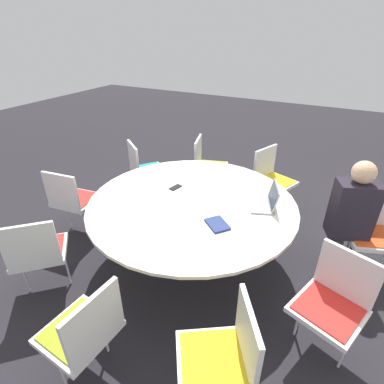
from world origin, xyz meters
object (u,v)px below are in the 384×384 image
(chair_8, at_px, (334,299))
(chair_5, at_px, (37,250))
(chair_0, at_px, (370,227))
(chair_2, at_px, (207,163))
(chair_3, at_px, (144,167))
(chair_7, at_px, (224,354))
(spiral_notebook, at_px, (217,224))
(chair_1, at_px, (272,176))
(chair_4, at_px, (72,197))
(handbag, at_px, (186,184))
(chair_6, at_px, (84,329))
(person_0, at_px, (352,213))
(cell_phone, at_px, (176,187))
(laptop, at_px, (266,200))

(chair_8, bearing_deg, chair_5, 34.81)
(chair_0, bearing_deg, chair_2, -38.89)
(chair_5, bearing_deg, chair_3, 51.91)
(chair_7, bearing_deg, chair_5, 53.63)
(chair_2, bearing_deg, spiral_notebook, 11.42)
(chair_1, bearing_deg, chair_2, -68.40)
(chair_3, bearing_deg, chair_8, 11.53)
(chair_7, bearing_deg, chair_4, 35.02)
(handbag, bearing_deg, spiral_notebook, 36.47)
(chair_6, bearing_deg, chair_1, -5.86)
(handbag, bearing_deg, chair_8, 51.22)
(chair_3, distance_m, person_0, 2.56)
(chair_4, relative_size, chair_5, 1.00)
(chair_5, xyz_separation_m, person_0, (-1.54, 2.34, 0.19))
(cell_phone, relative_size, handbag, 0.42)
(chair_6, distance_m, spiral_notebook, 1.25)
(chair_1, xyz_separation_m, cell_phone, (1.17, -0.73, 0.21))
(chair_6, height_order, chair_8, same)
(chair_1, height_order, chair_8, same)
(person_0, relative_size, spiral_notebook, 4.69)
(chair_2, height_order, chair_5, same)
(chair_2, xyz_separation_m, cell_phone, (1.17, 0.18, 0.21))
(chair_8, xyz_separation_m, cell_phone, (-0.58, -1.62, 0.21))
(chair_3, bearing_deg, person_0, 30.84)
(handbag, bearing_deg, chair_1, 93.07)
(chair_6, bearing_deg, person_0, -32.17)
(laptop, relative_size, cell_phone, 2.57)
(chair_7, relative_size, cell_phone, 5.62)
(person_0, distance_m, laptop, 0.78)
(chair_1, bearing_deg, cell_phone, -10.35)
(chair_3, relative_size, chair_7, 1.00)
(chair_3, relative_size, cell_phone, 5.62)
(chair_7, distance_m, laptop, 1.43)
(chair_0, distance_m, cell_phone, 1.93)
(chair_4, height_order, chair_6, same)
(chair_6, xyz_separation_m, chair_7, (-0.26, 0.85, 0.00))
(chair_8, relative_size, laptop, 2.19)
(laptop, bearing_deg, chair_0, 93.82)
(spiral_notebook, bearing_deg, chair_5, -59.84)
(chair_4, height_order, person_0, person_0)
(person_0, height_order, cell_phone, person_0)
(chair_4, height_order, handbag, chair_4)
(chair_6, height_order, chair_7, same)
(chair_7, bearing_deg, chair_6, 74.41)
(chair_5, distance_m, chair_7, 1.78)
(spiral_notebook, height_order, handbag, spiral_notebook)
(chair_0, distance_m, chair_7, 1.98)
(laptop, bearing_deg, chair_7, -14.21)
(chair_5, relative_size, cell_phone, 5.62)
(chair_2, bearing_deg, chair_7, 10.84)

